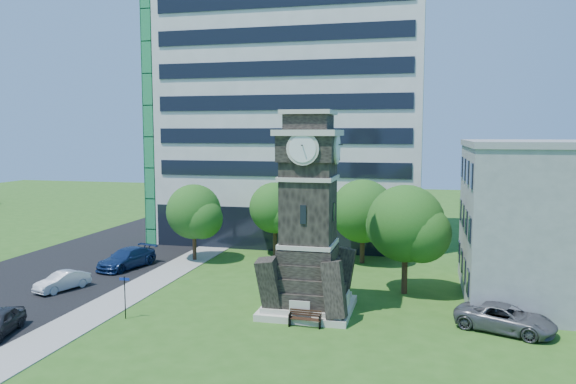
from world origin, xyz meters
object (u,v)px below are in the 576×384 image
(clock_tower, at_px, (308,226))
(car_east_lot, at_px, (505,318))
(car_street_north, at_px, (127,258))
(car_street_mid, at_px, (62,281))
(street_sign, at_px, (125,292))
(park_bench, at_px, (305,318))

(clock_tower, bearing_deg, car_east_lot, -4.71)
(car_street_north, xyz_separation_m, car_east_lot, (27.73, -8.18, -0.05))
(car_street_mid, bearing_deg, clock_tower, 17.75)
(car_street_north, bearing_deg, clock_tower, -10.24)
(car_east_lot, bearing_deg, car_street_north, 95.03)
(car_east_lot, bearing_deg, clock_tower, 106.76)
(car_east_lot, relative_size, street_sign, 2.09)
(car_street_mid, xyz_separation_m, park_bench, (17.91, -3.20, -0.13))
(car_street_north, distance_m, park_bench, 19.62)
(clock_tower, bearing_deg, car_street_north, 156.21)
(clock_tower, distance_m, park_bench, 5.55)
(car_east_lot, height_order, park_bench, car_east_lot)
(car_street_mid, relative_size, park_bench, 2.09)
(clock_tower, relative_size, street_sign, 4.82)
(clock_tower, height_order, car_street_mid, clock_tower)
(park_bench, distance_m, street_sign, 10.68)
(clock_tower, distance_m, car_street_north, 18.53)
(car_street_north, relative_size, car_east_lot, 1.03)
(car_east_lot, relative_size, park_bench, 2.87)
(car_street_mid, distance_m, street_sign, 8.60)
(clock_tower, height_order, street_sign, clock_tower)
(car_street_mid, relative_size, car_east_lot, 0.73)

